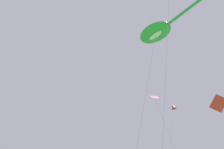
% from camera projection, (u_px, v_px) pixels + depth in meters
% --- Properties ---
extents(big_show_kite, '(6.90, 8.86, 17.96)m').
position_uv_depth(big_show_kite, '(157.00, 32.00, 22.97)').
color(big_show_kite, green).
rests_on(big_show_kite, ground).
extents(small_kite_triangle_green, '(3.08, 0.68, 10.79)m').
position_uv_depth(small_kite_triangle_green, '(157.00, 104.00, 19.48)').
color(small_kite_triangle_green, pink).
rests_on(small_kite_triangle_green, ground).
extents(small_kite_box_yellow, '(1.74, 1.58, 9.42)m').
position_uv_depth(small_kite_box_yellow, '(220.00, 106.00, 16.92)').
color(small_kite_box_yellow, red).
rests_on(small_kite_box_yellow, ground).
extents(small_kite_diamond_red, '(4.48, 1.17, 18.45)m').
position_uv_depth(small_kite_diamond_red, '(173.00, 107.00, 39.57)').
color(small_kite_diamond_red, red).
rests_on(small_kite_diamond_red, ground).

